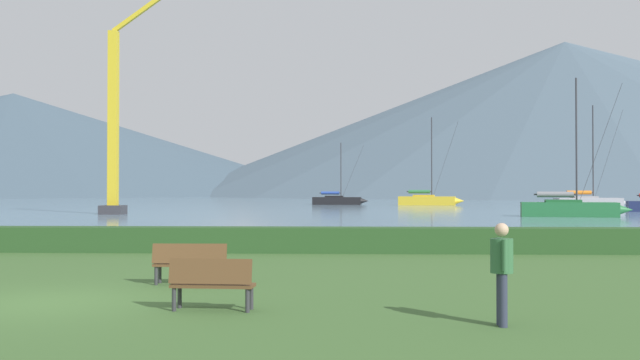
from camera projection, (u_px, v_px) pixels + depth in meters
ground_plane at (44, 303)px, 13.35m from camera, size 1000.00×1000.00×0.00m
harbor_water at (320, 200)px, 150.23m from camera, size 320.00×246.00×0.00m
hedge_line at (181, 239)px, 24.34m from camera, size 80.00×1.20×0.87m
sailboat_slip_1 at (428, 200)px, 97.99m from camera, size 9.30×4.22×12.44m
sailboat_slip_3 at (570, 208)px, 56.18m from camera, size 8.75×3.96×11.27m
sailboat_slip_4 at (589, 202)px, 83.94m from camera, size 8.82×2.62×12.44m
sailboat_slip_5 at (338, 200)px, 101.61m from camera, size 8.24×2.91×9.10m
park_bench_near_path at (191, 261)px, 15.93m from camera, size 1.71×0.49×0.95m
park_bench_under_tree at (212, 282)px, 12.47m from camera, size 1.53×0.57×0.95m
person_seated_viewer at (502, 265)px, 11.09m from camera, size 0.36×0.57×1.65m
dock_crane at (115, 132)px, 61.79m from camera, size 6.66×2.00×20.48m
distant_hill_west_ridge at (13, 144)px, 302.78m from camera, size 286.46×286.46×44.41m
distant_hill_central_peak at (565, 118)px, 297.25m from camera, size 334.79×334.79×65.86m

